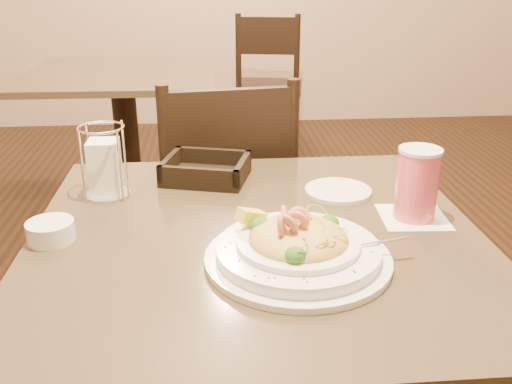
{
  "coord_description": "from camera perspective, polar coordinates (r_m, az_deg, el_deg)",
  "views": [
    {
      "loc": [
        -0.09,
        -1.02,
        1.24
      ],
      "look_at": [
        0.0,
        0.02,
        0.81
      ],
      "focal_mm": 40.0,
      "sensor_mm": 36.0,
      "label": 1
    }
  ],
  "objects": [
    {
      "name": "butter_ramekin",
      "position": [
        1.17,
        -19.84,
        -3.71
      ],
      "size": [
        0.1,
        0.1,
        0.04
      ],
      "primitive_type": "cylinder",
      "rotation": [
        0.0,
        0.0,
        0.06
      ],
      "color": "white",
      "rests_on": "main_table"
    },
    {
      "name": "napkin_caddy",
      "position": [
        1.34,
        -14.88,
        2.51
      ],
      "size": [
        0.1,
        0.1,
        0.17
      ],
      "rotation": [
        0.0,
        0.0,
        0.02
      ],
      "color": "silver",
      "rests_on": "main_table"
    },
    {
      "name": "dining_chair_near",
      "position": [
        1.82,
        -3.16,
        -1.74
      ],
      "size": [
        0.47,
        0.47,
        0.93
      ],
      "rotation": [
        0.0,
        0.0,
        3.27
      ],
      "color": "black",
      "rests_on": "ground"
    },
    {
      "name": "main_table",
      "position": [
        1.26,
        0.08,
        -13.5
      ],
      "size": [
        0.9,
        0.9,
        0.73
      ],
      "color": "black",
      "rests_on": "ground"
    },
    {
      "name": "drink_glass",
      "position": [
        1.22,
        15.79,
        0.72
      ],
      "size": [
        0.14,
        0.14,
        0.15
      ],
      "rotation": [
        0.0,
        0.0,
        -0.07
      ],
      "color": "white",
      "rests_on": "main_table"
    },
    {
      "name": "bread_basket",
      "position": [
        1.41,
        -5.01,
        2.07
      ],
      "size": [
        0.23,
        0.21,
        0.05
      ],
      "rotation": [
        0.0,
        0.0,
        -0.26
      ],
      "color": "black",
      "rests_on": "main_table"
    },
    {
      "name": "pasta_bowl",
      "position": [
        1.03,
        4.19,
        -5.47
      ],
      "size": [
        0.37,
        0.34,
        0.11
      ],
      "rotation": [
        0.0,
        0.0,
        -0.0
      ],
      "color": "white",
      "rests_on": "main_table"
    },
    {
      "name": "side_plate",
      "position": [
        1.34,
        8.2,
        0.11
      ],
      "size": [
        0.2,
        0.2,
        0.01
      ],
      "primitive_type": "cylinder",
      "rotation": [
        0.0,
        0.0,
        0.41
      ],
      "color": "white",
      "rests_on": "main_table"
    },
    {
      "name": "dining_chair_far",
      "position": [
        3.76,
        1.29,
        11.01
      ],
      "size": [
        0.49,
        0.49,
        0.93
      ],
      "rotation": [
        0.0,
        0.0,
        2.96
      ],
      "color": "black",
      "rests_on": "ground"
    },
    {
      "name": "background_table",
      "position": [
        2.95,
        -12.95,
        7.29
      ],
      "size": [
        0.92,
        0.92,
        0.73
      ],
      "rotation": [
        0.0,
        0.0,
        -0.02
      ],
      "color": "black",
      "rests_on": "ground"
    }
  ]
}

